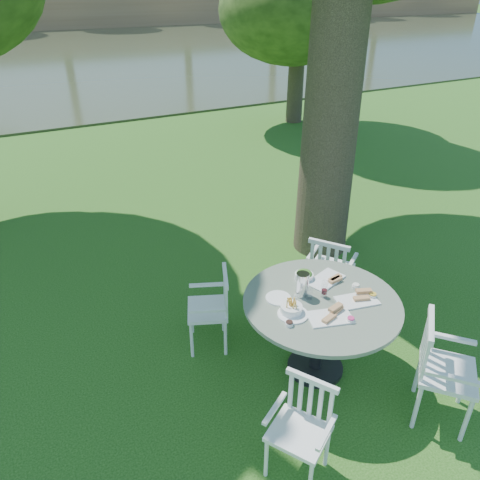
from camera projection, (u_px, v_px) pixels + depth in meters
name	position (u px, v px, depth m)	size (l,w,h in m)	color
ground	(248.00, 309.00, 5.63)	(140.00, 140.00, 0.00)	#143F0D
table	(321.00, 314.00, 4.43)	(1.47, 1.47, 0.85)	black
chair_ne	(329.00, 268.00, 5.41)	(0.64, 0.64, 0.93)	white
chair_nw	(216.00, 304.00, 4.86)	(0.55, 0.57, 0.88)	white
chair_sw	(304.00, 420.00, 3.61)	(0.56, 0.57, 0.84)	white
chair_se	(437.00, 363.00, 4.01)	(0.69, 0.69, 1.00)	white
tableware	(310.00, 295.00, 4.35)	(0.99, 0.88, 0.24)	white
river	(32.00, 58.00, 23.47)	(100.00, 28.00, 0.12)	#2E351F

